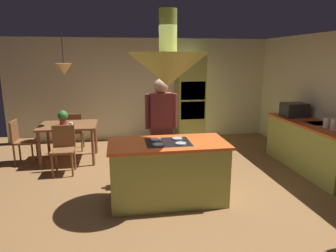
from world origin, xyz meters
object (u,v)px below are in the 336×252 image
(person_at_island, at_px, (161,124))
(canister_flour, at_px, (335,125))
(chair_by_back_wall, at_px, (74,129))
(canister_sugar, at_px, (327,123))
(chair_facing_island, at_px, (63,146))
(oven_tower, at_px, (190,99))
(kitchen_island, at_px, (168,172))
(microwave_on_counter, at_px, (294,110))
(dining_table, at_px, (68,129))
(cup_on_table, at_px, (71,124))
(chair_at_corner, at_px, (20,139))
(potted_plant_on_table, at_px, (63,117))

(person_at_island, xyz_separation_m, canister_flour, (2.84, -0.43, -0.02))
(chair_by_back_wall, bearing_deg, canister_sugar, 152.86)
(chair_facing_island, bearing_deg, oven_tower, 32.88)
(kitchen_island, bearing_deg, microwave_on_counter, 27.03)
(dining_table, distance_m, chair_facing_island, 0.69)
(kitchen_island, bearing_deg, canister_flour, 5.21)
(kitchen_island, xyz_separation_m, canister_flour, (2.84, 0.26, 0.54))
(person_at_island, relative_size, canister_flour, 9.35)
(chair_by_back_wall, bearing_deg, cup_on_table, 95.85)
(oven_tower, bearing_deg, chair_at_corner, -162.99)
(chair_facing_island, xyz_separation_m, chair_by_back_wall, (0.00, 1.33, 0.00))
(microwave_on_counter, bearing_deg, dining_table, 171.84)
(chair_facing_island, relative_size, microwave_on_counter, 1.89)
(cup_on_table, distance_m, canister_flour, 4.74)
(dining_table, height_order, chair_by_back_wall, chair_by_back_wall)
(chair_facing_island, distance_m, chair_by_back_wall, 1.33)
(chair_facing_island, distance_m, potted_plant_on_table, 0.74)
(oven_tower, distance_m, chair_by_back_wall, 2.89)
(chair_facing_island, height_order, canister_flour, canister_flour)
(canister_flour, relative_size, canister_sugar, 1.08)
(person_at_island, relative_size, chair_by_back_wall, 2.01)
(potted_plant_on_table, bearing_deg, dining_table, 42.85)
(chair_at_corner, height_order, microwave_on_counter, microwave_on_counter)
(potted_plant_on_table, relative_size, cup_on_table, 3.33)
(chair_at_corner, height_order, canister_flour, canister_flour)
(person_at_island, xyz_separation_m, microwave_on_counter, (2.84, 0.76, 0.03))
(cup_on_table, xyz_separation_m, canister_flour, (4.45, -1.62, 0.19))
(potted_plant_on_table, height_order, canister_sugar, canister_sugar)
(chair_facing_island, bearing_deg, person_at_island, -23.63)
(kitchen_island, distance_m, microwave_on_counter, 3.24)
(kitchen_island, xyz_separation_m, dining_table, (-1.70, 2.10, 0.21))
(kitchen_island, relative_size, cup_on_table, 18.89)
(chair_by_back_wall, xyz_separation_m, canister_flour, (4.54, -2.51, 0.49))
(kitchen_island, relative_size, chair_by_back_wall, 1.95)
(chair_facing_island, height_order, potted_plant_on_table, potted_plant_on_table)
(canister_sugar, bearing_deg, chair_at_corner, 163.13)
(oven_tower, xyz_separation_m, person_at_island, (-1.10, -2.56, -0.05))
(cup_on_table, xyz_separation_m, microwave_on_counter, (4.45, -0.43, 0.24))
(chair_facing_island, bearing_deg, dining_table, 90.00)
(cup_on_table, bearing_deg, canister_flour, -19.99)
(canister_flour, bearing_deg, potted_plant_on_table, 159.01)
(microwave_on_counter, bearing_deg, canister_sugar, -90.00)
(chair_by_back_wall, relative_size, cup_on_table, 9.67)
(oven_tower, xyz_separation_m, chair_by_back_wall, (-2.80, -0.48, -0.55))
(dining_table, xyz_separation_m, canister_sugar, (4.54, -1.66, 0.33))
(person_at_island, distance_m, canister_sugar, 2.85)
(oven_tower, xyz_separation_m, microwave_on_counter, (1.74, -1.79, -0.02))
(person_at_island, relative_size, cup_on_table, 19.47)
(chair_facing_island, distance_m, chair_at_corner, 1.15)
(cup_on_table, bearing_deg, oven_tower, 26.76)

